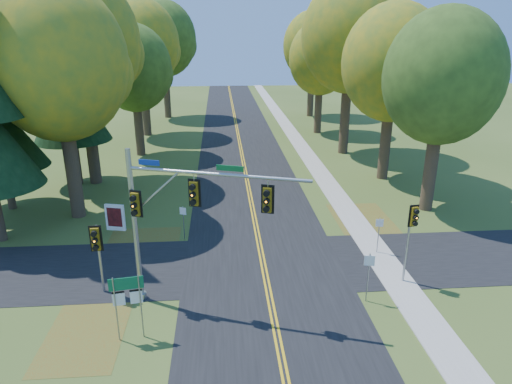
{
  "coord_description": "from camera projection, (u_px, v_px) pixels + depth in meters",
  "views": [
    {
      "loc": [
        -2.0,
        -18.57,
        11.31
      ],
      "look_at": [
        -0.21,
        4.01,
        3.2
      ],
      "focal_mm": 32.0,
      "sensor_mm": 36.0,
      "label": 1
    }
  ],
  "objects": [
    {
      "name": "sidewalk_east",
      "position": [
        396.0,
        279.0,
        21.84
      ],
      "size": [
        1.6,
        160.0,
        0.06
      ],
      "primitive_type": "cube",
      "color": "#9E998E",
      "rests_on": "ground"
    },
    {
      "name": "road_cross",
      "position": [
        263.0,
        264.0,
        23.26
      ],
      "size": [
        60.0,
        6.0,
        0.02
      ],
      "primitive_type": "cube",
      "color": "black",
      "rests_on": "ground"
    },
    {
      "name": "tree_e_c",
      "position": [
        351.0,
        37.0,
        40.77
      ],
      "size": [
        8.8,
        8.8,
        15.79
      ],
      "color": "#38281C",
      "rests_on": "ground"
    },
    {
      "name": "reg_sign_w",
      "position": [
        183.0,
        217.0,
        25.56
      ],
      "size": [
        0.36,
        0.18,
        2.0
      ],
      "rotation": [
        0.0,
        0.0,
        -0.41
      ],
      "color": "gray",
      "rests_on": "ground"
    },
    {
      "name": "reg_sign_e_south",
      "position": [
        369.0,
        269.0,
        19.56
      ],
      "size": [
        0.44,
        0.14,
        2.33
      ],
      "rotation": [
        0.0,
        0.0,
        -0.24
      ],
      "color": "gray",
      "rests_on": "ground"
    },
    {
      "name": "ped_signal_pole",
      "position": [
        97.0,
        244.0,
        19.78
      ],
      "size": [
        0.54,
        0.62,
        3.39
      ],
      "rotation": [
        0.0,
        0.0,
        0.02
      ],
      "color": "#93969B",
      "rests_on": "ground"
    },
    {
      "name": "tree_e_d",
      "position": [
        321.0,
        59.0,
        50.16
      ],
      "size": [
        7.0,
        7.0,
        12.32
      ],
      "color": "#38281C",
      "rests_on": "ground"
    },
    {
      "name": "tree_w_e",
      "position": [
        164.0,
        39.0,
        58.71
      ],
      "size": [
        8.4,
        8.4,
        14.97
      ],
      "color": "#38281C",
      "rests_on": "ground"
    },
    {
      "name": "pine_c",
      "position": [
        62.0,
        53.0,
        32.17
      ],
      "size": [
        5.6,
        5.6,
        20.56
      ],
      "color": "#38281C",
      "rests_on": "ground"
    },
    {
      "name": "ground",
      "position": [
        267.0,
        285.0,
        21.39
      ],
      "size": [
        160.0,
        160.0,
        0.0
      ],
      "primitive_type": "plane",
      "color": "#3A4C1B",
      "rests_on": "ground"
    },
    {
      "name": "centerline_left",
      "position": [
        265.0,
        284.0,
        21.37
      ],
      "size": [
        0.1,
        160.0,
        0.01
      ],
      "primitive_type": "cube",
      "color": "gold",
      "rests_on": "road_main"
    },
    {
      "name": "tree_w_d",
      "position": [
        141.0,
        44.0,
        48.48
      ],
      "size": [
        8.2,
        8.2,
        14.56
      ],
      "color": "#38281C",
      "rests_on": "ground"
    },
    {
      "name": "info_kiosk",
      "position": [
        115.0,
        217.0,
        26.94
      ],
      "size": [
        1.18,
        0.45,
        1.62
      ],
      "rotation": [
        0.0,
        0.0,
        -0.25
      ],
      "color": "white",
      "rests_on": "ground"
    },
    {
      "name": "traffic_mast",
      "position": [
        175.0,
        211.0,
        18.34
      ],
      "size": [
        7.22,
        2.59,
        6.86
      ],
      "rotation": [
        0.0,
        0.0,
        -0.32
      ],
      "color": "#969A9E",
      "rests_on": "ground"
    },
    {
      "name": "leaf_patch_w_far",
      "position": [
        86.0,
        332.0,
        18.01
      ],
      "size": [
        3.0,
        5.0,
        0.0
      ],
      "primitive_type": "cube",
      "color": "brown",
      "rests_on": "ground"
    },
    {
      "name": "route_sign_cluster",
      "position": [
        127.0,
        295.0,
        17.05
      ],
      "size": [
        1.26,
        0.25,
        2.73
      ],
      "rotation": [
        0.0,
        0.0,
        0.16
      ],
      "color": "gray",
      "rests_on": "ground"
    },
    {
      "name": "reg_sign_e_north",
      "position": [
        379.0,
        229.0,
        23.94
      ],
      "size": [
        0.39,
        0.09,
        2.04
      ],
      "rotation": [
        0.0,
        0.0,
        -0.15
      ],
      "color": "gray",
      "rests_on": "ground"
    },
    {
      "name": "tree_w_c",
      "position": [
        135.0,
        69.0,
        40.97
      ],
      "size": [
        6.8,
        6.8,
        11.91
      ],
      "color": "#38281C",
      "rests_on": "ground"
    },
    {
      "name": "leaf_patch_w_near",
      "position": [
        140.0,
        251.0,
        24.66
      ],
      "size": [
        4.0,
        6.0,
        0.0
      ],
      "primitive_type": "cube",
      "color": "brown",
      "rests_on": "ground"
    },
    {
      "name": "centerline_right",
      "position": [
        269.0,
        284.0,
        21.39
      ],
      "size": [
        0.1,
        160.0,
        0.01
      ],
      "primitive_type": "cube",
      "color": "gold",
      "rests_on": "road_main"
    },
    {
      "name": "tree_e_e",
      "position": [
        313.0,
        46.0,
        59.97
      ],
      "size": [
        7.8,
        7.8,
        13.74
      ],
      "color": "#38281C",
      "rests_on": "ground"
    },
    {
      "name": "leaf_patch_e",
      "position": [
        369.0,
        228.0,
        27.53
      ],
      "size": [
        3.5,
        8.0,
        0.0
      ],
      "primitive_type": "cube",
      "color": "brown",
      "rests_on": "ground"
    },
    {
      "name": "tree_w_a",
      "position": [
        59.0,
        63.0,
        26.17
      ],
      "size": [
        8.0,
        8.0,
        14.15
      ],
      "color": "#38281C",
      "rests_on": "ground"
    },
    {
      "name": "road_main",
      "position": [
        267.0,
        284.0,
        21.39
      ],
      "size": [
        8.0,
        160.0,
        0.02
      ],
      "primitive_type": "cube",
      "color": "black",
      "rests_on": "ground"
    },
    {
      "name": "tree_w_b",
      "position": [
        81.0,
        43.0,
        32.31
      ],
      "size": [
        8.6,
        8.6,
        15.38
      ],
      "color": "#38281C",
      "rests_on": "ground"
    },
    {
      "name": "tree_e_a",
      "position": [
        443.0,
        78.0,
        27.61
      ],
      "size": [
        7.2,
        7.2,
        12.73
      ],
      "color": "#38281C",
      "rests_on": "ground"
    },
    {
      "name": "tree_e_b",
      "position": [
        394.0,
        64.0,
        33.83
      ],
      "size": [
        7.6,
        7.6,
        13.33
      ],
      "color": "#38281C",
      "rests_on": "ground"
    },
    {
      "name": "east_signal_pole",
      "position": [
        412.0,
        225.0,
        20.48
      ],
      "size": [
        0.46,
        0.53,
        3.98
      ],
      "rotation": [
        0.0,
        0.0,
        0.16
      ],
      "color": "gray",
      "rests_on": "ground"
    }
  ]
}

